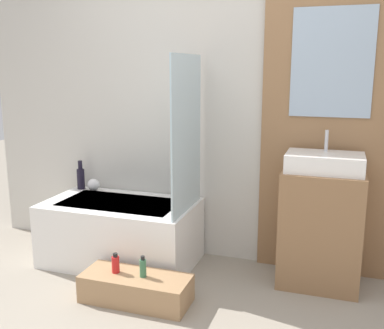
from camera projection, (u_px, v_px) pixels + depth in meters
name	position (u px, v px, depth m)	size (l,w,h in m)	color
wall_tiled_back	(226.00, 96.00, 3.44)	(4.20, 0.06, 2.60)	beige
wall_wood_accent	(330.00, 97.00, 3.15)	(0.95, 0.04, 2.60)	#8E6642
bathtub	(121.00, 232.00, 3.53)	(1.17, 0.67, 0.49)	white
glass_shower_screen	(187.00, 135.00, 3.18)	(0.01, 0.61, 1.12)	silver
wooden_step_bench	(136.00, 288.00, 2.96)	(0.72, 0.29, 0.18)	#A87F56
vanity_cabinet	(320.00, 229.00, 3.14)	(0.55, 0.40, 0.82)	#8E6642
sink	(325.00, 162.00, 3.04)	(0.51, 0.33, 0.27)	white
vase_tall_dark	(81.00, 177.00, 3.85)	(0.06, 0.06, 0.25)	black
vase_round_light	(94.00, 185.00, 3.80)	(0.10, 0.10, 0.10)	white
bottle_soap_primary	(116.00, 264.00, 2.97)	(0.05, 0.05, 0.13)	red
bottle_soap_secondary	(143.00, 268.00, 2.91)	(0.04, 0.04, 0.14)	#38704C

